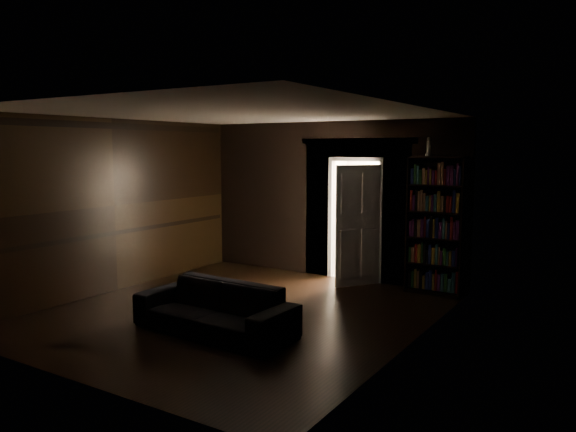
% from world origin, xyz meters
% --- Properties ---
extents(ground, '(5.50, 5.50, 0.00)m').
position_xyz_m(ground, '(0.00, 0.00, 0.00)').
color(ground, black).
rests_on(ground, ground).
extents(room_walls, '(5.02, 5.61, 2.84)m').
position_xyz_m(room_walls, '(-0.01, 1.07, 1.68)').
color(room_walls, black).
rests_on(room_walls, ground).
extents(kitchen_alcove, '(2.20, 1.80, 2.60)m').
position_xyz_m(kitchen_alcove, '(0.50, 3.87, 1.21)').
color(kitchen_alcove, beige).
rests_on(kitchen_alcove, ground).
extents(sofa, '(2.16, 1.00, 0.82)m').
position_xyz_m(sofa, '(0.24, -0.82, 0.41)').
color(sofa, black).
rests_on(sofa, ground).
extents(bookshelf, '(0.95, 0.54, 2.20)m').
position_xyz_m(bookshelf, '(2.00, 2.55, 1.10)').
color(bookshelf, black).
rests_on(bookshelf, ground).
extents(refrigerator, '(0.91, 0.87, 1.65)m').
position_xyz_m(refrigerator, '(0.88, 4.11, 0.82)').
color(refrigerator, white).
rests_on(refrigerator, ground).
extents(door, '(0.52, 0.73, 2.05)m').
position_xyz_m(door, '(0.73, 2.38, 1.02)').
color(door, white).
rests_on(door, ground).
extents(figurine, '(0.11, 0.11, 0.30)m').
position_xyz_m(figurine, '(1.85, 2.53, 2.35)').
color(figurine, white).
rests_on(figurine, bookshelf).
extents(bottles, '(0.69, 0.36, 0.29)m').
position_xyz_m(bottles, '(0.97, 4.07, 1.79)').
color(bottles, black).
rests_on(bottles, refrigerator).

